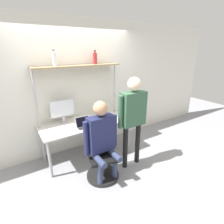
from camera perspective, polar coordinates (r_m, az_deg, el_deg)
name	(u,v)px	position (r m, az deg, el deg)	size (l,w,h in m)	color
ground_plane	(96,163)	(3.59, -5.15, -16.40)	(12.00, 12.00, 0.00)	gray
wall_back	(76,88)	(3.72, -11.69, 7.60)	(8.00, 0.06, 2.70)	silver
desk	(86,125)	(3.57, -8.49, -4.30)	(1.78, 0.77, 0.74)	beige
shelf_unit	(79,78)	(3.50, -10.77, 10.73)	(1.69, 0.31, 1.83)	#997A56
monitor	(63,110)	(3.52, -15.82, 0.68)	(0.48, 0.18, 0.47)	#B7B7BC
laptop	(84,124)	(3.30, -9.27, -4.03)	(0.29, 0.21, 0.20)	#BCBCC1
cell_phone	(96,125)	(3.38, -5.19, -4.22)	(0.07, 0.15, 0.01)	black
office_chair	(102,162)	(3.16, -3.31, -16.06)	(0.56, 0.56, 0.89)	black
person_seated	(102,136)	(2.84, -3.29, -7.70)	(0.60, 0.47, 1.38)	#2D3856
person_standing	(133,112)	(3.07, 6.87, 0.08)	(0.61, 0.23, 1.69)	black
bottle_red	(95,58)	(3.61, -5.58, 17.07)	(0.08, 0.08, 0.26)	maroon
bottle_clear	(54,59)	(3.33, -18.31, 16.03)	(0.07, 0.07, 0.27)	silver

